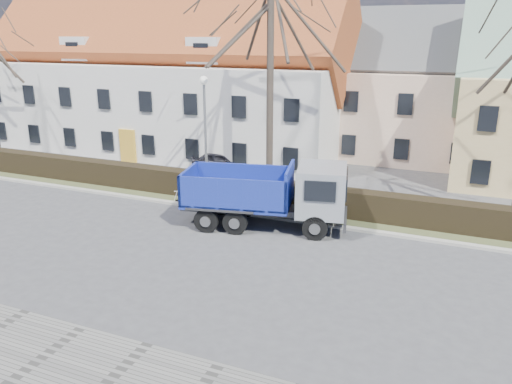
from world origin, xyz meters
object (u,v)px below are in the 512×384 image
at_px(dump_truck, 259,194).
at_px(cart_frame, 175,196).
at_px(parked_car_a, 221,161).
at_px(streetlight, 205,135).

bearing_deg(dump_truck, cart_frame, 154.15).
bearing_deg(dump_truck, parked_car_a, 114.52).
xyz_separation_m(dump_truck, cart_frame, (-5.09, 1.26, -1.12)).
height_order(streetlight, cart_frame, streetlight).
height_order(dump_truck, streetlight, streetlight).
xyz_separation_m(cart_frame, parked_car_a, (-0.69, 6.56, 0.25)).
relative_size(dump_truck, parked_car_a, 2.05).
bearing_deg(streetlight, dump_truck, -37.98).
distance_m(dump_truck, parked_car_a, 9.76).
bearing_deg(parked_car_a, cart_frame, 171.80).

